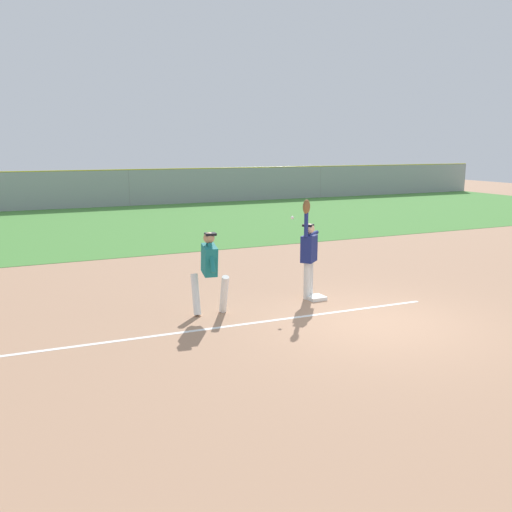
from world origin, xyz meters
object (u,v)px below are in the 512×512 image
(fielder, at_px, (309,250))
(first_base, at_px, (316,298))
(baseball, at_px, (292,218))
(parked_car_tan, at_px, (179,188))
(parked_car_silver, at_px, (10,194))
(runner, at_px, (210,267))
(parked_car_green, at_px, (102,191))

(fielder, bearing_deg, first_base, 168.94)
(first_base, xyz_separation_m, fielder, (-0.11, 0.18, 1.08))
(baseball, relative_size, parked_car_tan, 0.02)
(fielder, bearing_deg, parked_car_silver, -27.12)
(runner, distance_m, parked_car_silver, 24.76)
(fielder, relative_size, parked_car_silver, 0.50)
(fielder, xyz_separation_m, runner, (-2.46, -0.24, -0.12))
(fielder, distance_m, parked_car_silver, 24.99)
(baseball, xyz_separation_m, parked_car_green, (-0.42, 24.04, -1.18))
(parked_car_silver, bearing_deg, runner, -76.13)
(runner, height_order, parked_car_silver, runner)
(parked_car_silver, bearing_deg, parked_car_tan, 7.28)
(fielder, xyz_separation_m, baseball, (-0.36, 0.14, 0.74))
(baseball, height_order, parked_car_silver, baseball)
(fielder, height_order, baseball, fielder)
(baseball, relative_size, parked_car_silver, 0.02)
(first_base, relative_size, runner, 0.22)
(runner, bearing_deg, fielder, 12.74)
(parked_car_green, bearing_deg, fielder, -85.84)
(parked_car_green, height_order, parked_car_tan, same)
(first_base, xyz_separation_m, runner, (-2.56, -0.05, 0.96))
(first_base, bearing_deg, parked_car_green, 92.07)
(baseball, bearing_deg, parked_car_silver, 102.95)
(fielder, height_order, parked_car_silver, fielder)
(fielder, height_order, parked_car_green, fielder)
(parked_car_silver, distance_m, parked_car_tan, 10.15)
(parked_car_green, bearing_deg, parked_car_tan, 6.38)
(first_base, relative_size, parked_car_tan, 0.09)
(parked_car_silver, relative_size, parked_car_green, 1.02)
(runner, xyz_separation_m, parked_car_silver, (-3.45, 24.52, -0.32))
(fielder, relative_size, runner, 1.33)
(runner, bearing_deg, first_base, 8.41)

